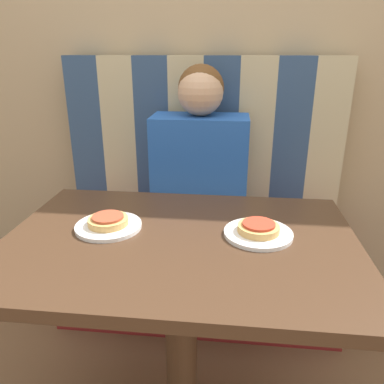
% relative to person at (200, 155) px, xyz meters
% --- Properties ---
extents(wall_back, '(7.00, 0.05, 2.60)m').
position_rel_person_xyz_m(wall_back, '(0.00, 0.29, 0.51)').
color(wall_back, tan).
rests_on(wall_back, ground_plane).
extents(booth_seat, '(1.27, 0.47, 0.46)m').
position_rel_person_xyz_m(booth_seat, '(0.00, -0.00, -0.56)').
color(booth_seat, maroon).
rests_on(booth_seat, ground_plane).
extents(booth_backrest, '(1.27, 0.09, 0.73)m').
position_rel_person_xyz_m(booth_backrest, '(0.00, 0.19, 0.03)').
color(booth_backrest, navy).
rests_on(booth_backrest, booth_seat).
extents(dining_table, '(0.99, 0.69, 0.71)m').
position_rel_person_xyz_m(dining_table, '(0.00, -0.62, -0.17)').
color(dining_table, '#422B1C').
rests_on(dining_table, ground_plane).
extents(person, '(0.40, 0.22, 0.70)m').
position_rel_person_xyz_m(person, '(0.00, 0.00, 0.00)').
color(person, '#2356B2').
rests_on(person, booth_seat).
extents(plate_left, '(0.20, 0.20, 0.01)m').
position_rel_person_xyz_m(plate_left, '(-0.22, -0.58, -0.07)').
color(plate_left, white).
rests_on(plate_left, dining_table).
extents(plate_right, '(0.20, 0.20, 0.01)m').
position_rel_person_xyz_m(plate_right, '(0.22, -0.58, -0.07)').
color(plate_right, white).
rests_on(plate_right, dining_table).
extents(pizza_left, '(0.12, 0.12, 0.03)m').
position_rel_person_xyz_m(pizza_left, '(-0.22, -0.58, -0.05)').
color(pizza_left, tan).
rests_on(pizza_left, plate_left).
extents(pizza_right, '(0.12, 0.12, 0.03)m').
position_rel_person_xyz_m(pizza_right, '(0.22, -0.58, -0.05)').
color(pizza_right, tan).
rests_on(pizza_right, plate_right).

